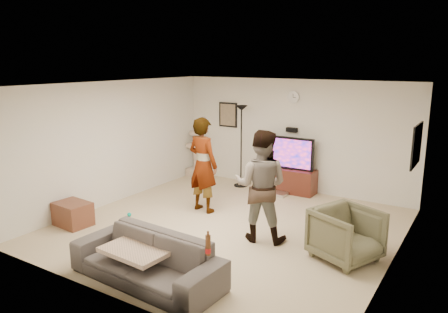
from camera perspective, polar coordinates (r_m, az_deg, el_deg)
The scene contains 24 objects.
floor at distance 7.74m, azimuth 0.59°, elevation -9.37°, with size 5.50×5.50×0.02m, color tan.
ceiling at distance 7.18m, azimuth 0.64°, elevation 9.60°, with size 5.50×5.50×0.02m, color silver.
wall_back at distance 9.76m, azimuth 9.12°, elevation 2.82°, with size 5.50×0.04×2.50m, color silver.
wall_front at distance 5.30m, azimuth -15.25°, elevation -5.87°, with size 5.50×0.04×2.50m, color silver.
wall_left at distance 9.08m, azimuth -14.34°, elevation 1.84°, with size 0.04×5.50×2.50m, color silver.
wall_right at distance 6.41m, azimuth 22.09°, elevation -3.16°, with size 0.04×5.50×2.50m, color silver.
wall_clock at distance 9.63m, azimuth 9.23°, elevation 7.78°, with size 0.26×0.26×0.04m, color white.
wall_speaker at distance 9.69m, azimuth 9.01°, elevation 3.52°, with size 0.25×0.10×0.10m, color black.
picture_back at distance 10.47m, azimuth 0.53°, elevation 5.57°, with size 0.42×0.03×0.52m, color #756650.
picture_right at distance 7.90m, azimuth 24.23°, elevation 1.38°, with size 0.03×0.78×0.62m, color #F7A04D.
tv_stand at distance 9.76m, azimuth 8.38°, elevation -3.08°, with size 1.29×0.45×0.54m, color #3F1A11.
console_box at distance 9.49m, azimuth 7.14°, elevation -4.96°, with size 0.40×0.30×0.07m, color silver.
tv at distance 9.61m, azimuth 8.50°, elevation 0.50°, with size 1.19×0.08×0.71m, color black.
tv_screen at distance 9.57m, azimuth 8.39°, elevation 0.46°, with size 1.10×0.01×0.62m, color #F3325C.
floor_lamp at distance 9.92m, azimuth 2.30°, elevation 1.34°, with size 0.32×0.32×1.89m, color black.
cat_tree at distance 10.91m, azimuth -3.82°, elevation 0.42°, with size 0.37×0.37×1.17m, color #BDA892.
person_left at distance 8.27m, azimuth -2.82°, elevation -1.12°, with size 0.68×0.44×1.85m, color silver.
person_right at distance 6.95m, azimuth 4.92°, elevation -3.91°, with size 0.89×0.69×1.83m, color teal.
sofa at distance 5.94m, azimuth -10.26°, elevation -13.29°, with size 2.16×0.84×0.63m, color #494341.
throw_blanket at distance 5.98m, azimuth -11.28°, elevation -11.99°, with size 0.90×0.70×0.06m, color #D3B094.
beer_bottle at distance 5.19m, azimuth -2.13°, elevation -11.70°, with size 0.06×0.06×0.25m, color #542D15.
armchair at distance 6.64m, azimuth 15.95°, elevation -9.97°, with size 0.84×0.87×0.79m, color brown.
side_table at distance 8.19m, azimuth -19.47°, elevation -7.21°, with size 0.63×0.47×0.42m, color #572E1E.
toy_ball at distance 8.39m, azimuth -12.50°, elevation -7.54°, with size 0.08×0.08×0.08m, color #00AB96.
Camera 1 is at (3.76, -6.11, 2.90)m, focal length 34.36 mm.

